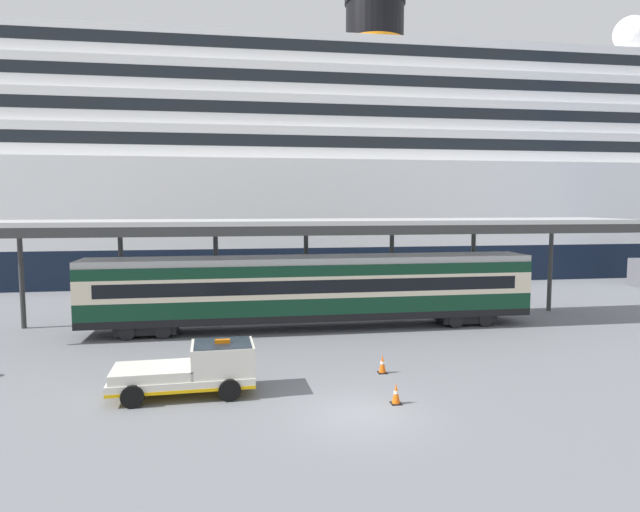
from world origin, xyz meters
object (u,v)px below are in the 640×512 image
(traffic_cone_mid, at_px, (382,364))
(train_carriage, at_px, (312,288))
(service_truck, at_px, (197,368))
(traffic_cone_near, at_px, (396,394))
(cruise_ship, at_px, (221,174))

(traffic_cone_mid, bearing_deg, train_carriage, 101.24)
(service_truck, bearing_deg, traffic_cone_mid, 10.15)
(train_carriage, height_order, service_truck, train_carriage)
(service_truck, distance_m, traffic_cone_near, 7.34)
(train_carriage, distance_m, traffic_cone_mid, 8.94)
(cruise_ship, relative_size, traffic_cone_mid, 227.82)
(traffic_cone_mid, bearing_deg, traffic_cone_near, -97.78)
(cruise_ship, bearing_deg, service_truck, -90.32)
(service_truck, height_order, traffic_cone_mid, service_truck)
(cruise_ship, height_order, train_carriage, cruise_ship)
(cruise_ship, xyz_separation_m, service_truck, (-0.24, -41.91, -9.30))
(traffic_cone_near, relative_size, traffic_cone_mid, 0.95)
(traffic_cone_near, bearing_deg, service_truck, 162.79)
(service_truck, xyz_separation_m, traffic_cone_near, (6.99, -2.16, -0.63))
(train_carriage, relative_size, traffic_cone_mid, 32.02)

